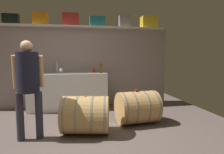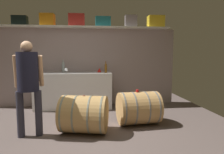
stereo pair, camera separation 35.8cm
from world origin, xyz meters
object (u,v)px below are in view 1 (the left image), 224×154
(toolcase_yellow, at_px, (149,22))
(winemaker_pouring, at_px, (28,80))
(toolcase_black, at_px, (11,19))
(toolcase_grey, at_px, (125,22))
(toolcase_red, at_px, (71,20))
(red_funnel, at_px, (94,70))
(wine_glass, at_px, (61,70))
(wine_barrel_far, at_px, (86,115))
(work_cabinet, at_px, (68,91))
(wine_barrel_near, at_px, (138,107))
(tasting_cup, at_px, (137,90))
(wine_bottle_amber, at_px, (101,68))
(toolcase_teal, at_px, (97,22))
(toolcase_orange, at_px, (40,19))
(wine_bottle_clear, at_px, (57,67))

(toolcase_yellow, height_order, winemaker_pouring, toolcase_yellow)
(toolcase_black, relative_size, toolcase_grey, 1.16)
(toolcase_black, bearing_deg, toolcase_red, -0.11)
(toolcase_yellow, distance_m, red_funnel, 2.01)
(wine_glass, xyz_separation_m, wine_barrel_far, (0.48, -1.59, -0.68))
(work_cabinet, xyz_separation_m, wine_barrel_near, (1.39, -1.39, -0.14))
(wine_barrel_near, bearing_deg, toolcase_grey, 79.24)
(tasting_cup, bearing_deg, toolcase_grey, 83.81)
(toolcase_black, relative_size, wine_bottle_amber, 1.22)
(toolcase_grey, bearing_deg, toolcase_teal, -175.71)
(wine_bottle_amber, bearing_deg, toolcase_teal, 99.65)
(toolcase_grey, height_order, wine_barrel_far, toolcase_grey)
(red_funnel, xyz_separation_m, tasting_cup, (0.68, -1.54, -0.30))
(toolcase_red, bearing_deg, winemaker_pouring, -109.39)
(toolcase_black, xyz_separation_m, toolcase_yellow, (3.54, 0.00, 0.03))
(toolcase_black, distance_m, toolcase_red, 1.42)
(wine_bottle_amber, height_order, tasting_cup, wine_bottle_amber)
(work_cabinet, relative_size, wine_glass, 14.21)
(toolcase_teal, bearing_deg, winemaker_pouring, -124.54)
(wine_barrel_near, height_order, tasting_cup, tasting_cup)
(wine_barrel_far, height_order, tasting_cup, tasting_cup)
(toolcase_orange, xyz_separation_m, toolcase_teal, (1.42, 0.00, -0.02))
(wine_barrel_near, relative_size, winemaker_pouring, 0.53)
(winemaker_pouring, bearing_deg, wine_barrel_near, 3.68)
(tasting_cup, bearing_deg, red_funnel, 113.77)
(wine_barrel_far, distance_m, winemaker_pouring, 1.12)
(work_cabinet, xyz_separation_m, wine_bottle_amber, (0.83, -0.10, 0.59))
(toolcase_grey, height_order, wine_glass, toolcase_grey)
(toolcase_yellow, height_order, wine_barrel_near, toolcase_yellow)
(toolcase_yellow, bearing_deg, wine_glass, -169.89)
(red_funnel, bearing_deg, wine_bottle_amber, -58.74)
(toolcase_black, distance_m, wine_barrel_near, 3.67)
(wine_glass, bearing_deg, wine_barrel_far, -73.17)
(wine_bottle_amber, distance_m, wine_glass, 0.99)
(wine_bottle_amber, bearing_deg, red_funnel, 121.26)
(tasting_cup, bearing_deg, work_cabinet, 134.43)
(toolcase_black, xyz_separation_m, winemaker_pouring, (0.73, -1.99, -1.25))
(toolcase_teal, xyz_separation_m, work_cabinet, (-0.78, -0.20, -1.79))
(wine_bottle_amber, height_order, red_funnel, wine_bottle_amber)
(toolcase_grey, bearing_deg, wine_barrel_far, -117.93)
(wine_glass, bearing_deg, red_funnel, 19.18)
(wine_barrel_near, xyz_separation_m, tasting_cup, (-0.03, 0.00, 0.35))
(toolcase_yellow, relative_size, work_cabinet, 0.22)
(toolcase_teal, distance_m, wine_barrel_near, 2.56)
(toolcase_orange, bearing_deg, work_cabinet, -14.91)
(winemaker_pouring, bearing_deg, red_funnel, 49.03)
(winemaker_pouring, bearing_deg, toolcase_grey, 35.27)
(wine_bottle_amber, relative_size, wine_glass, 2.17)
(toolcase_black, relative_size, toolcase_red, 0.88)
(wine_bottle_clear, height_order, wine_glass, wine_bottle_clear)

